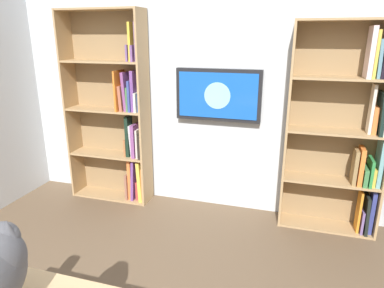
# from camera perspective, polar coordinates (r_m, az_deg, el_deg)

# --- Properties ---
(wall_back) EXTENTS (4.52, 0.06, 2.70)m
(wall_back) POSITION_cam_1_polar(r_m,az_deg,el_deg) (3.61, 3.99, 9.94)
(wall_back) COLOR silver
(wall_back) RESTS_ON ground
(bookshelf_left) EXTENTS (0.89, 0.28, 1.96)m
(bookshelf_left) POSITION_cam_1_polar(r_m,az_deg,el_deg) (3.47, 24.47, 1.90)
(bookshelf_left) COLOR tan
(bookshelf_left) RESTS_ON ground
(bookshelf_right) EXTENTS (0.92, 0.28, 2.08)m
(bookshelf_right) POSITION_cam_1_polar(r_m,az_deg,el_deg) (3.91, -12.16, 4.43)
(bookshelf_right) COLOR tan
(bookshelf_right) RESTS_ON ground
(wall_mounted_tv) EXTENTS (0.87, 0.07, 0.53)m
(wall_mounted_tv) POSITION_cam_1_polar(r_m,az_deg,el_deg) (3.54, 4.32, 8.03)
(wall_mounted_tv) COLOR black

